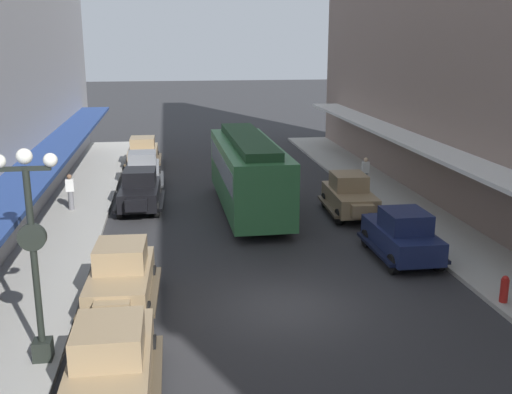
# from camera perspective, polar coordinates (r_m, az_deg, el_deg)

# --- Properties ---
(ground_plane) EXTENTS (200.00, 200.00, 0.00)m
(ground_plane) POSITION_cam_1_polar(r_m,az_deg,el_deg) (18.23, 2.76, -10.23)
(ground_plane) COLOR #2D2D30
(sidewalk_left) EXTENTS (3.00, 60.00, 0.15)m
(sidewalk_left) POSITION_cam_1_polar(r_m,az_deg,el_deg) (18.41, -21.26, -10.76)
(sidewalk_left) COLOR #A8A59E
(sidewalk_left) RESTS_ON ground
(parked_car_0) EXTENTS (2.27, 4.31, 1.84)m
(parked_car_0) POSITION_cam_1_polar(r_m,az_deg,el_deg) (27.37, 8.74, 0.24)
(parked_car_0) COLOR #997F5B
(parked_car_0) RESTS_ON ground
(parked_car_1) EXTENTS (2.16, 4.27, 1.84)m
(parked_car_1) POSITION_cam_1_polar(r_m,az_deg,el_deg) (22.27, 13.49, -3.35)
(parked_car_1) COLOR #19234C
(parked_car_1) RESTS_ON ground
(parked_car_2) EXTENTS (2.26, 4.30, 1.84)m
(parked_car_2) POSITION_cam_1_polar(r_m,az_deg,el_deg) (28.42, -10.80, 0.68)
(parked_car_2) COLOR black
(parked_car_2) RESTS_ON ground
(parked_car_3) EXTENTS (2.17, 4.27, 1.84)m
(parked_car_3) POSITION_cam_1_polar(r_m,az_deg,el_deg) (14.03, -13.39, -14.40)
(parked_car_3) COLOR #997F5B
(parked_car_3) RESTS_ON ground
(parked_car_4) EXTENTS (2.17, 4.27, 1.84)m
(parked_car_4) POSITION_cam_1_polar(r_m,az_deg,el_deg) (32.75, -10.54, 2.53)
(parked_car_4) COLOR slate
(parked_car_4) RESTS_ON ground
(parked_car_5) EXTENTS (2.18, 4.28, 1.84)m
(parked_car_5) POSITION_cam_1_polar(r_m,az_deg,el_deg) (38.16, -10.51, 4.23)
(parked_car_5) COLOR #997F5B
(parked_car_5) RESTS_ON ground
(parked_car_6) EXTENTS (2.28, 4.31, 1.84)m
(parked_car_6) POSITION_cam_1_polar(r_m,az_deg,el_deg) (18.42, -12.51, -7.12)
(parked_car_6) COLOR #997F5B
(parked_car_6) RESTS_ON ground
(streetcar) EXTENTS (2.66, 9.64, 3.46)m
(streetcar) POSITION_cam_1_polar(r_m,az_deg,el_deg) (27.41, -0.71, 2.50)
(streetcar) COLOR #33723F
(streetcar) RESTS_ON ground
(lamp_post_with_clock) EXTENTS (1.42, 0.44, 5.16)m
(lamp_post_with_clock) POSITION_cam_1_polar(r_m,az_deg,el_deg) (14.96, -20.12, -4.50)
(lamp_post_with_clock) COLOR black
(lamp_post_with_clock) RESTS_ON sidewalk_left
(fire_hydrant) EXTENTS (0.24, 0.24, 0.82)m
(fire_hydrant) POSITION_cam_1_polar(r_m,az_deg,el_deg) (19.43, 22.21, -7.95)
(fire_hydrant) COLOR #B21E19
(fire_hydrant) RESTS_ON sidewalk_right
(pedestrian_0) EXTENTS (0.36, 0.24, 1.64)m
(pedestrian_0) POSITION_cam_1_polar(r_m,az_deg,el_deg) (28.63, -16.97, 0.50)
(pedestrian_0) COLOR slate
(pedestrian_0) RESTS_ON sidewalk_left
(pedestrian_1) EXTENTS (0.36, 0.24, 1.64)m
(pedestrian_1) POSITION_cam_1_polar(r_m,az_deg,el_deg) (31.69, 10.18, 2.23)
(pedestrian_1) COLOR slate
(pedestrian_1) RESTS_ON sidewalk_right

